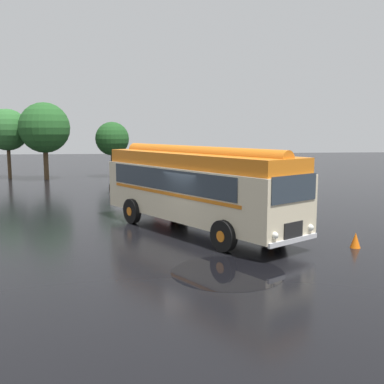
# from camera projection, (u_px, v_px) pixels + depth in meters

# --- Properties ---
(ground_plane) EXTENTS (120.00, 120.00, 0.00)m
(ground_plane) POSITION_uv_depth(u_px,v_px,m) (195.00, 235.00, 17.78)
(ground_plane) COLOR black
(vintage_bus) EXTENTS (7.49, 9.81, 3.49)m
(vintage_bus) POSITION_uv_depth(u_px,v_px,m) (196.00, 185.00, 18.30)
(vintage_bus) COLOR beige
(vintage_bus) RESTS_ON ground
(car_near_left) EXTENTS (2.18, 4.31, 1.66)m
(car_near_left) POSITION_uv_depth(u_px,v_px,m) (127.00, 178.00, 30.74)
(car_near_left) COLOR silver
(car_near_left) RESTS_ON ground
(car_mid_left) EXTENTS (2.01, 4.22, 1.66)m
(car_mid_left) POSITION_uv_depth(u_px,v_px,m) (165.00, 177.00, 31.47)
(car_mid_left) COLOR maroon
(car_mid_left) RESTS_ON ground
(car_mid_right) EXTENTS (2.25, 4.34, 1.66)m
(car_mid_right) POSITION_uv_depth(u_px,v_px,m) (206.00, 177.00, 31.34)
(car_mid_right) COLOR navy
(car_mid_right) RESTS_ON ground
(tree_far_left) EXTENTS (3.48, 3.48, 5.84)m
(tree_far_left) POSITION_uv_depth(u_px,v_px,m) (6.00, 129.00, 37.57)
(tree_far_left) COLOR #4C3823
(tree_far_left) RESTS_ON ground
(tree_left_of_centre) EXTENTS (4.12, 4.12, 6.34)m
(tree_left_of_centre) POSITION_uv_depth(u_px,v_px,m) (46.00, 127.00, 36.81)
(tree_left_of_centre) COLOR #4C3823
(tree_left_of_centre) RESTS_ON ground
(tree_centre) EXTENTS (2.90, 2.90, 4.79)m
(tree_centre) POSITION_uv_depth(u_px,v_px,m) (111.00, 139.00, 38.86)
(tree_centre) COLOR #4C3823
(tree_centre) RESTS_ON ground
(traffic_cone) EXTENTS (0.36, 0.36, 0.55)m
(traffic_cone) POSITION_uv_depth(u_px,v_px,m) (355.00, 240.00, 15.83)
(traffic_cone) COLOR orange
(traffic_cone) RESTS_ON ground
(puddle_patch) EXTENTS (3.33, 3.33, 0.01)m
(puddle_patch) POSITION_uv_depth(u_px,v_px,m) (228.00, 272.00, 13.13)
(puddle_patch) COLOR black
(puddle_patch) RESTS_ON ground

